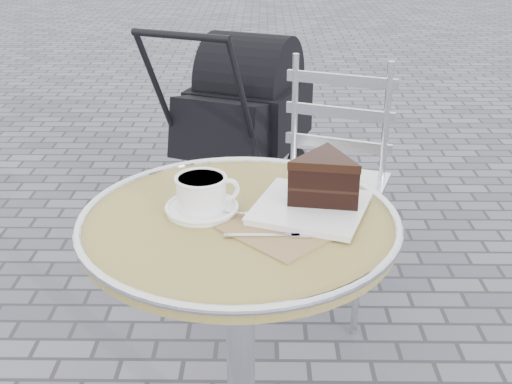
{
  "coord_description": "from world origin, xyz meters",
  "views": [
    {
      "loc": [
        0.05,
        -1.27,
        1.38
      ],
      "look_at": [
        0.04,
        0.03,
        0.78
      ],
      "focal_mm": 45.0,
      "sensor_mm": 36.0,
      "label": 1
    }
  ],
  "objects_px": {
    "bistro_chair": "(332,156)",
    "cafe_table": "(240,281)",
    "cappuccino_set": "(202,196)",
    "baby_stroller": "(242,125)",
    "cake_plate_set": "(320,186)"
  },
  "relations": [
    {
      "from": "cafe_table",
      "to": "cake_plate_set",
      "type": "relative_size",
      "value": 1.93
    },
    {
      "from": "cafe_table",
      "to": "bistro_chair",
      "type": "bearing_deg",
      "value": 70.75
    },
    {
      "from": "cafe_table",
      "to": "bistro_chair",
      "type": "relative_size",
      "value": 0.84
    },
    {
      "from": "cafe_table",
      "to": "bistro_chair",
      "type": "height_order",
      "value": "bistro_chair"
    },
    {
      "from": "cappuccino_set",
      "to": "cake_plate_set",
      "type": "height_order",
      "value": "cake_plate_set"
    },
    {
      "from": "cafe_table",
      "to": "cappuccino_set",
      "type": "distance_m",
      "value": 0.22
    },
    {
      "from": "baby_stroller",
      "to": "bistro_chair",
      "type": "bearing_deg",
      "value": -42.06
    },
    {
      "from": "bistro_chair",
      "to": "baby_stroller",
      "type": "height_order",
      "value": "baby_stroller"
    },
    {
      "from": "bistro_chair",
      "to": "baby_stroller",
      "type": "distance_m",
      "value": 0.77
    },
    {
      "from": "cake_plate_set",
      "to": "cafe_table",
      "type": "bearing_deg",
      "value": -146.19
    },
    {
      "from": "bistro_chair",
      "to": "cafe_table",
      "type": "bearing_deg",
      "value": -89.45
    },
    {
      "from": "cappuccino_set",
      "to": "cake_plate_set",
      "type": "relative_size",
      "value": 0.49
    },
    {
      "from": "cafe_table",
      "to": "cake_plate_set",
      "type": "bearing_deg",
      "value": 14.35
    },
    {
      "from": "cappuccino_set",
      "to": "baby_stroller",
      "type": "bearing_deg",
      "value": 73.77
    },
    {
      "from": "cake_plate_set",
      "to": "bistro_chair",
      "type": "xyz_separation_m",
      "value": [
        0.12,
        0.81,
        -0.25
      ]
    }
  ]
}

